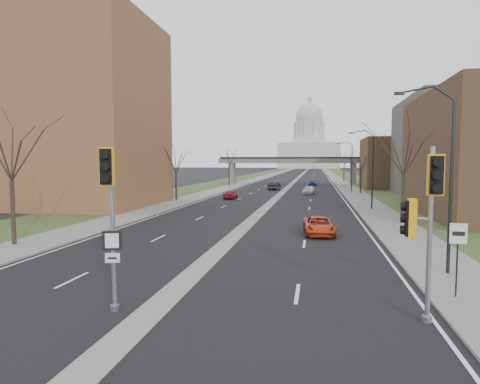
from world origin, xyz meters
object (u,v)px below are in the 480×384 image
(signal_pole_right, at_px, (425,209))
(car_right_near, at_px, (319,226))
(signal_pole_median, at_px, (110,199))
(car_left_near, at_px, (230,194))
(car_right_mid, at_px, (309,190))
(car_right_far, at_px, (313,183))
(car_left_far, at_px, (275,186))
(speed_limit_sign, at_px, (458,246))

(signal_pole_right, xyz_separation_m, car_right_near, (-3.16, 16.02, -3.15))
(signal_pole_median, relative_size, car_left_near, 1.52)
(car_left_near, distance_m, car_right_mid, 15.23)
(car_left_near, xyz_separation_m, car_right_far, (11.35, 34.26, 0.05))
(car_right_far, bearing_deg, car_left_far, -117.16)
(speed_limit_sign, xyz_separation_m, car_right_near, (-5.08, 13.26, -1.44))
(car_right_near, bearing_deg, signal_pole_median, -117.16)
(speed_limit_sign, height_order, car_right_near, speed_limit_sign)
(signal_pole_median, distance_m, speed_limit_sign, 13.02)
(car_right_mid, height_order, car_right_far, car_right_far)
(car_left_far, bearing_deg, car_left_near, 84.38)
(car_right_far, bearing_deg, signal_pole_median, -95.76)
(signal_pole_median, bearing_deg, car_right_far, 71.05)
(signal_pole_right, relative_size, car_right_far, 1.42)
(signal_pole_median, bearing_deg, signal_pole_right, -8.30)
(signal_pole_median, height_order, car_right_near, signal_pole_median)
(speed_limit_sign, bearing_deg, car_left_near, 116.16)
(speed_limit_sign, height_order, car_right_far, speed_limit_sign)
(car_left_far, xyz_separation_m, car_right_mid, (6.55, -9.22, -0.12))
(car_left_far, xyz_separation_m, car_right_far, (7.02, 14.39, -0.06))
(signal_pole_median, distance_m, car_right_mid, 54.59)
(speed_limit_sign, xyz_separation_m, car_right_mid, (-6.48, 50.31, -1.44))
(signal_pole_median, distance_m, car_left_far, 63.49)
(signal_pole_right, height_order, car_left_near, signal_pole_right)
(car_right_near, xyz_separation_m, car_right_far, (-0.94, 60.67, 0.05))
(car_right_mid, relative_size, car_right_far, 1.08)
(car_right_near, height_order, car_right_mid, car_right_near)
(signal_pole_median, relative_size, car_right_near, 1.26)
(speed_limit_sign, relative_size, car_right_near, 0.62)
(car_right_near, bearing_deg, car_right_mid, 87.78)
(signal_pole_right, relative_size, car_left_near, 1.51)
(signal_pole_median, distance_m, car_right_near, 18.88)
(speed_limit_sign, height_order, car_left_far, speed_limit_sign)
(signal_pole_right, distance_m, car_right_near, 16.63)
(signal_pole_median, relative_size, speed_limit_sign, 2.04)
(car_left_near, distance_m, car_right_near, 29.13)
(car_left_near, height_order, car_right_near, car_left_near)
(signal_pole_right, bearing_deg, car_left_near, 114.22)
(car_left_far, height_order, car_right_far, car_left_far)
(signal_pole_median, distance_m, car_right_far, 78.11)
(car_left_near, bearing_deg, speed_limit_sign, 114.47)
(signal_pole_right, distance_m, car_left_near, 45.27)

